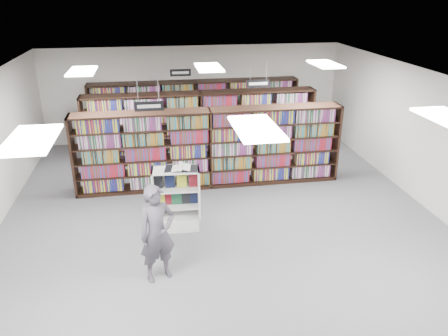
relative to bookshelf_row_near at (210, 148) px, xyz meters
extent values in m
plane|color=#525257|center=(0.00, -2.00, -1.05)|extent=(12.00, 12.00, 0.00)
cube|color=white|center=(0.00, -2.00, 2.15)|extent=(10.00, 12.00, 0.10)
cube|color=silver|center=(0.00, 4.00, 0.55)|extent=(10.00, 0.10, 3.20)
cube|color=silver|center=(5.00, -2.00, 0.55)|extent=(0.10, 12.00, 3.20)
cube|color=black|center=(0.00, 0.00, 0.00)|extent=(7.00, 0.60, 2.10)
cube|color=maroon|center=(0.00, 0.00, 0.00)|extent=(6.88, 0.42, 1.98)
cube|color=black|center=(0.00, 2.00, 0.00)|extent=(7.00, 0.60, 2.10)
cube|color=maroon|center=(0.00, 2.00, 0.00)|extent=(6.88, 0.42, 1.98)
cube|color=black|center=(0.00, 3.70, 0.00)|extent=(7.00, 0.60, 2.10)
cube|color=maroon|center=(0.00, 3.70, 0.00)|extent=(6.88, 0.42, 1.98)
cylinder|color=#B2B2B7|center=(-1.73, -1.00, 1.86)|extent=(0.01, 0.01, 0.58)
cylinder|color=#B2B2B7|center=(-1.27, -1.00, 1.86)|extent=(0.01, 0.01, 0.58)
cube|color=black|center=(-1.50, -1.00, 1.46)|extent=(0.65, 0.02, 0.22)
cube|color=white|center=(-1.50, -1.01, 1.46)|extent=(0.52, 0.00, 0.08)
cylinder|color=#B2B2B7|center=(1.27, 1.00, 1.86)|extent=(0.01, 0.01, 0.58)
cylinder|color=#B2B2B7|center=(1.73, 1.00, 1.86)|extent=(0.01, 0.01, 0.58)
cube|color=black|center=(1.50, 1.00, 1.46)|extent=(0.65, 0.02, 0.22)
cube|color=white|center=(1.50, 0.99, 1.46)|extent=(0.52, 0.00, 0.08)
cylinder|color=#B2B2B7|center=(-0.73, 3.00, 1.86)|extent=(0.01, 0.01, 0.58)
cylinder|color=#B2B2B7|center=(-0.27, 3.00, 1.86)|extent=(0.01, 0.01, 0.58)
cube|color=black|center=(-0.50, 3.00, 1.46)|extent=(0.65, 0.02, 0.22)
cube|color=white|center=(-0.50, 2.99, 1.46)|extent=(0.52, 0.00, 0.08)
cube|color=white|center=(-3.00, -5.00, 2.11)|extent=(0.60, 1.20, 0.04)
cube|color=white|center=(0.00, -5.00, 2.11)|extent=(0.60, 1.20, 0.04)
cube|color=white|center=(-3.00, 0.00, 2.11)|extent=(0.60, 1.20, 0.04)
cube|color=white|center=(0.00, 0.00, 2.11)|extent=(0.60, 1.20, 0.04)
cube|color=white|center=(3.00, 0.00, 2.11)|extent=(0.60, 1.20, 0.04)
cube|color=silver|center=(-1.03, -2.15, -0.90)|extent=(1.04, 0.56, 0.30)
cube|color=silver|center=(-1.52, -2.12, -0.34)|extent=(0.07, 0.51, 1.42)
cube|color=silver|center=(-0.54, -2.17, -0.34)|extent=(0.07, 0.51, 1.42)
cube|color=silver|center=(-1.02, -1.91, -0.34)|extent=(1.01, 0.09, 1.42)
cube|color=silver|center=(-1.03, -2.15, 0.36)|extent=(1.04, 0.56, 0.03)
cube|color=silver|center=(-1.03, -2.15, -0.49)|extent=(0.96, 0.52, 0.02)
cube|color=silver|center=(-1.03, -2.15, -0.09)|extent=(0.96, 0.52, 0.02)
cube|color=black|center=(-1.41, -2.07, 0.08)|extent=(0.21, 0.08, 0.31)
cube|color=black|center=(-1.16, -2.09, 0.08)|extent=(0.21, 0.08, 0.31)
cube|color=gold|center=(-0.90, -2.10, 0.08)|extent=(0.21, 0.08, 0.31)
cube|color=maroon|center=(-0.64, -2.12, 0.08)|extent=(0.21, 0.08, 0.31)
cube|color=gold|center=(-1.39, -2.08, -0.34)|extent=(0.23, 0.07, 0.29)
cube|color=maroon|center=(-1.21, -2.09, -0.34)|extent=(0.23, 0.07, 0.29)
cube|color=#195132|center=(-1.03, -2.10, -0.34)|extent=(0.23, 0.07, 0.29)
cube|color=black|center=(-0.84, -2.11, -0.34)|extent=(0.23, 0.07, 0.29)
cube|color=black|center=(-0.66, -2.12, -0.34)|extent=(0.23, 0.07, 0.29)
cube|color=black|center=(-0.90, -2.16, 0.38)|extent=(0.75, 0.50, 0.02)
cube|color=white|center=(-1.07, -2.16, 0.39)|extent=(0.36, 0.41, 0.06)
cube|color=white|center=(-0.73, -2.16, 0.39)|extent=(0.36, 0.41, 0.08)
cylinder|color=white|center=(-0.92, -2.16, 0.43)|extent=(0.15, 0.36, 0.10)
imported|color=#47424B|center=(-1.48, -3.89, -0.12)|extent=(0.79, 0.66, 1.85)
camera|label=1|loc=(-1.41, -10.71, 3.95)|focal=35.00mm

